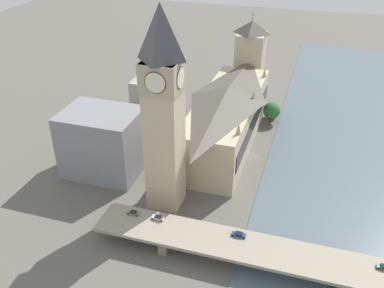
# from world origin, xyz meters

# --- Properties ---
(ground_plane) EXTENTS (600.00, 600.00, 0.00)m
(ground_plane) POSITION_xyz_m (0.00, 0.00, 0.00)
(ground_plane) COLOR #605E56
(river_water) EXTENTS (65.94, 360.00, 0.30)m
(river_water) POSITION_xyz_m (-38.97, 0.00, 0.15)
(river_water) COLOR slate
(river_water) RESTS_ON ground_plane
(parliament_hall) EXTENTS (25.52, 83.43, 29.07)m
(parliament_hall) POSITION_xyz_m (15.52, -8.00, 14.45)
(parliament_hall) COLOR #C1B28E
(parliament_hall) RESTS_ON ground_plane
(clock_tower) EXTENTS (13.20, 13.20, 76.45)m
(clock_tower) POSITION_xyz_m (26.97, 43.71, 40.63)
(clock_tower) COLOR #C1B28E
(clock_tower) RESTS_ON ground_plane
(victoria_tower) EXTENTS (15.17, 15.17, 50.04)m
(victoria_tower) POSITION_xyz_m (15.58, -61.30, 23.02)
(victoria_tower) COLOR #C1B28E
(victoria_tower) RESTS_ON ground_plane
(road_bridge) EXTENTS (163.87, 14.97, 6.41)m
(road_bridge) POSITION_xyz_m (-38.97, 65.18, 5.27)
(road_bridge) COLOR gray
(road_bridge) RESTS_ON ground_plane
(car_southbound_lead) EXTENTS (4.23, 1.74, 1.39)m
(car_southbound_lead) POSITION_xyz_m (32.82, 61.65, 7.10)
(car_southbound_lead) COLOR slate
(car_southbound_lead) RESTS_ON road_bridge
(car_southbound_mid) EXTENTS (4.73, 1.90, 1.37)m
(car_southbound_mid) POSITION_xyz_m (-5.24, 61.37, 7.09)
(car_southbound_mid) COLOR navy
(car_southbound_mid) RESTS_ON road_bridge
(car_southbound_tail) EXTENTS (4.27, 1.85, 1.30)m
(car_southbound_tail) POSITION_xyz_m (-50.23, 62.29, 7.07)
(car_southbound_tail) COLOR #2D5638
(car_southbound_tail) RESTS_ON road_bridge
(car_southbound_extra) EXTENTS (4.36, 1.74, 1.42)m
(car_southbound_extra) POSITION_xyz_m (23.52, 61.52, 7.12)
(car_southbound_extra) COLOR silver
(car_southbound_extra) RESTS_ON road_bridge
(city_block_west) EXTENTS (25.55, 14.54, 19.18)m
(city_block_west) POSITION_xyz_m (58.96, -27.58, 9.59)
(city_block_west) COLOR #A39E93
(city_block_west) RESTS_ON ground_plane
(city_block_center) EXTENTS (31.67, 24.31, 27.91)m
(city_block_center) POSITION_xyz_m (60.23, 30.61, 13.95)
(city_block_center) COLOR gray
(city_block_center) RESTS_ON ground_plane
(tree_embankment_near) EXTENTS (8.86, 8.86, 11.61)m
(tree_embankment_near) POSITION_xyz_m (-1.99, -35.61, 7.17)
(tree_embankment_near) COLOR brown
(tree_embankment_near) RESTS_ON ground_plane
(tree_embankment_mid) EXTENTS (6.81, 6.81, 8.41)m
(tree_embankment_mid) POSITION_xyz_m (-2.01, -42.83, 5.00)
(tree_embankment_mid) COLOR brown
(tree_embankment_mid) RESTS_ON ground_plane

